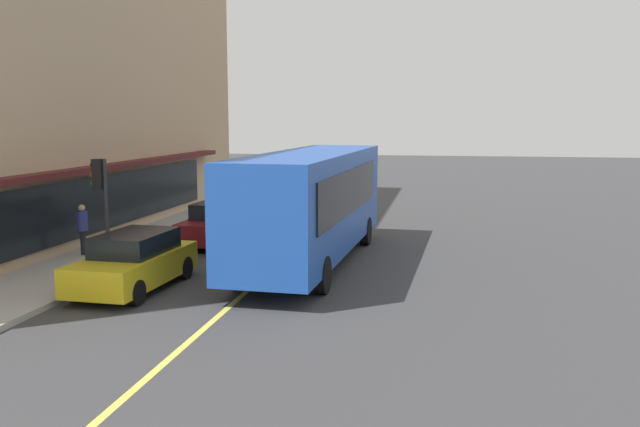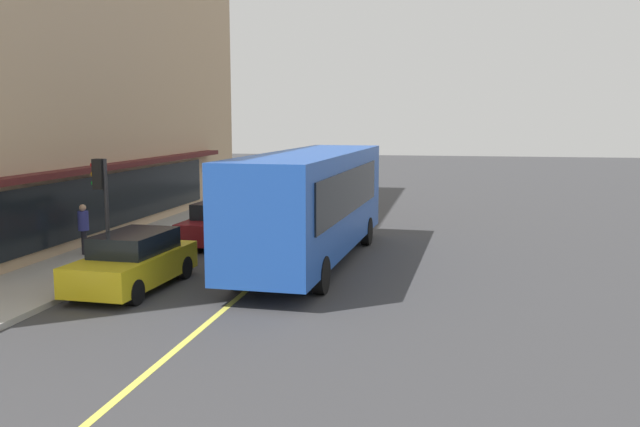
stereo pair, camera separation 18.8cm
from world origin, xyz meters
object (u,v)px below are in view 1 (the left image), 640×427
(bus, at_px, (312,201))
(car_maroon, at_px, (220,223))
(car_yellow, at_px, (134,262))
(pedestrian_at_corner, at_px, (82,225))
(traffic_light, at_px, (101,187))

(bus, distance_m, car_maroon, 5.03)
(car_yellow, xyz_separation_m, pedestrian_at_corner, (3.28, 3.35, 0.39))
(traffic_light, height_order, pedestrian_at_corner, traffic_light)
(car_yellow, distance_m, pedestrian_at_corner, 4.70)
(bus, xyz_separation_m, car_yellow, (-4.03, 4.05, -1.24))
(traffic_light, bearing_deg, car_yellow, -134.82)
(pedestrian_at_corner, bearing_deg, car_yellow, -134.36)
(car_yellow, xyz_separation_m, car_maroon, (6.83, -0.06, 0.00))
(car_yellow, relative_size, car_maroon, 1.01)
(bus, height_order, traffic_light, bus)
(traffic_light, height_order, car_maroon, traffic_light)
(traffic_light, distance_m, car_yellow, 3.23)
(bus, xyz_separation_m, car_maroon, (2.80, 3.99, -1.24))
(bus, bearing_deg, pedestrian_at_corner, 95.82)
(traffic_light, bearing_deg, bus, -70.25)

